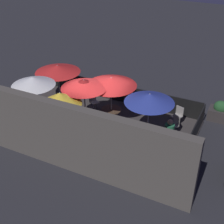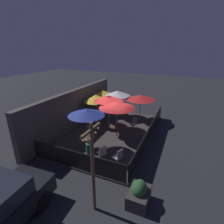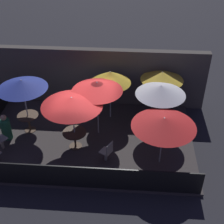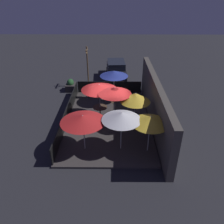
{
  "view_description": "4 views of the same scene",
  "coord_description": "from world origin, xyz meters",
  "px_view_note": "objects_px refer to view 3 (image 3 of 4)",
  "views": [
    {
      "loc": [
        -5.97,
        10.6,
        8.19
      ],
      "look_at": [
        -0.86,
        0.27,
        1.26
      ],
      "focal_mm": 50.0,
      "sensor_mm": 36.0,
      "label": 1
    },
    {
      "loc": [
        -10.02,
        -4.41,
        5.61
      ],
      "look_at": [
        0.88,
        0.37,
        1.24
      ],
      "focal_mm": 28.0,
      "sensor_mm": 36.0,
      "label": 2
    },
    {
      "loc": [
        1.76,
        -9.92,
        8.46
      ],
      "look_at": [
        1.0,
        0.27,
        1.32
      ],
      "focal_mm": 50.0,
      "sensor_mm": 36.0,
      "label": 3
    },
    {
      "loc": [
        12.13,
        0.35,
        7.71
      ],
      "look_at": [
        0.48,
        0.25,
        0.99
      ],
      "focal_mm": 35.0,
      "sensor_mm": 36.0,
      "label": 4
    }
  ],
  "objects_px": {
    "dining_table_0": "(28,118)",
    "patio_chair_0": "(107,151)",
    "patio_umbrella_0": "(22,84)",
    "patio_umbrella_6": "(161,90)",
    "patron_0": "(6,128)",
    "patio_umbrella_2": "(164,122)",
    "patio_umbrella_1": "(72,102)",
    "dining_table_1": "(75,135)",
    "patio_umbrella_4": "(97,86)",
    "patio_umbrella_5": "(110,77)",
    "patio_umbrella_3": "(162,76)"
  },
  "relations": [
    {
      "from": "patio_umbrella_0",
      "to": "patio_umbrella_3",
      "type": "distance_m",
      "value": 5.87
    },
    {
      "from": "patio_umbrella_2",
      "to": "patio_umbrella_6",
      "type": "bearing_deg",
      "value": 90.6
    },
    {
      "from": "patio_umbrella_1",
      "to": "dining_table_1",
      "type": "relative_size",
      "value": 2.49
    },
    {
      "from": "patio_umbrella_6",
      "to": "dining_table_0",
      "type": "xyz_separation_m",
      "value": [
        -5.43,
        -0.38,
        -1.41
      ]
    },
    {
      "from": "patio_umbrella_2",
      "to": "patron_0",
      "type": "distance_m",
      "value": 6.45
    },
    {
      "from": "dining_table_1",
      "to": "patio_chair_0",
      "type": "relative_size",
      "value": 1.04
    },
    {
      "from": "patio_umbrella_2",
      "to": "dining_table_1",
      "type": "bearing_deg",
      "value": 169.05
    },
    {
      "from": "patio_umbrella_0",
      "to": "patio_umbrella_3",
      "type": "relative_size",
      "value": 1.18
    },
    {
      "from": "patio_umbrella_6",
      "to": "patron_0",
      "type": "xyz_separation_m",
      "value": [
        -6.21,
        -0.96,
        -1.52
      ]
    },
    {
      "from": "patio_umbrella_2",
      "to": "patio_umbrella_3",
      "type": "height_order",
      "value": "patio_umbrella_3"
    },
    {
      "from": "patio_umbrella_0",
      "to": "dining_table_0",
      "type": "bearing_deg",
      "value": 0.0
    },
    {
      "from": "patio_chair_0",
      "to": "patron_0",
      "type": "height_order",
      "value": "patron_0"
    },
    {
      "from": "patio_umbrella_5",
      "to": "patio_umbrella_4",
      "type": "bearing_deg",
      "value": -109.21
    },
    {
      "from": "patio_umbrella_0",
      "to": "patio_umbrella_5",
      "type": "xyz_separation_m",
      "value": [
        3.37,
        1.24,
        -0.23
      ]
    },
    {
      "from": "patio_umbrella_5",
      "to": "patron_0",
      "type": "relative_size",
      "value": 1.99
    },
    {
      "from": "patio_umbrella_4",
      "to": "patron_0",
      "type": "relative_size",
      "value": 2.13
    },
    {
      "from": "patio_umbrella_0",
      "to": "patron_0",
      "type": "bearing_deg",
      "value": -143.13
    },
    {
      "from": "patio_umbrella_0",
      "to": "dining_table_1",
      "type": "xyz_separation_m",
      "value": [
        2.13,
        -0.91,
        -1.68
      ]
    },
    {
      "from": "patio_umbrella_4",
      "to": "patio_umbrella_6",
      "type": "bearing_deg",
      "value": 7.65
    },
    {
      "from": "patio_umbrella_3",
      "to": "patio_chair_0",
      "type": "xyz_separation_m",
      "value": [
        -2.11,
        -3.44,
        -1.41
      ]
    },
    {
      "from": "patio_umbrella_0",
      "to": "patron_0",
      "type": "distance_m",
      "value": 2.01
    },
    {
      "from": "dining_table_0",
      "to": "patio_chair_0",
      "type": "relative_size",
      "value": 0.98
    },
    {
      "from": "patio_umbrella_3",
      "to": "patio_umbrella_2",
      "type": "bearing_deg",
      "value": -92.2
    },
    {
      "from": "patio_umbrella_1",
      "to": "patio_umbrella_6",
      "type": "height_order",
      "value": "patio_umbrella_1"
    },
    {
      "from": "patio_umbrella_0",
      "to": "patio_umbrella_4",
      "type": "relative_size",
      "value": 1.0
    },
    {
      "from": "patio_chair_0",
      "to": "patio_umbrella_3",
      "type": "bearing_deg",
      "value": -92.89
    },
    {
      "from": "patio_umbrella_3",
      "to": "dining_table_0",
      "type": "distance_m",
      "value": 6.0
    },
    {
      "from": "patio_umbrella_5",
      "to": "patio_umbrella_6",
      "type": "distance_m",
      "value": 2.24
    },
    {
      "from": "patio_umbrella_4",
      "to": "patio_chair_0",
      "type": "bearing_deg",
      "value": -72.76
    },
    {
      "from": "patio_umbrella_5",
      "to": "patio_chair_0",
      "type": "height_order",
      "value": "patio_umbrella_5"
    },
    {
      "from": "patio_chair_0",
      "to": "dining_table_1",
      "type": "bearing_deg",
      "value": -0.0
    },
    {
      "from": "patio_umbrella_5",
      "to": "dining_table_0",
      "type": "xyz_separation_m",
      "value": [
        -3.37,
        -1.24,
        -1.43
      ]
    },
    {
      "from": "patio_umbrella_0",
      "to": "patio_chair_0",
      "type": "xyz_separation_m",
      "value": [
        3.47,
        -1.64,
        -1.78
      ]
    },
    {
      "from": "patron_0",
      "to": "patio_chair_0",
      "type": "bearing_deg",
      "value": 93.92
    },
    {
      "from": "patio_umbrella_3",
      "to": "patio_umbrella_6",
      "type": "relative_size",
      "value": 0.94
    },
    {
      "from": "patio_umbrella_1",
      "to": "patio_umbrella_5",
      "type": "height_order",
      "value": "patio_umbrella_1"
    },
    {
      "from": "patio_umbrella_4",
      "to": "dining_table_0",
      "type": "height_order",
      "value": "patio_umbrella_4"
    },
    {
      "from": "patio_umbrella_1",
      "to": "patio_umbrella_4",
      "type": "height_order",
      "value": "patio_umbrella_4"
    },
    {
      "from": "dining_table_1",
      "to": "patron_0",
      "type": "distance_m",
      "value": 2.92
    },
    {
      "from": "patio_umbrella_4",
      "to": "patio_umbrella_5",
      "type": "xyz_separation_m",
      "value": [
        0.42,
        1.19,
        -0.23
      ]
    },
    {
      "from": "patio_umbrella_6",
      "to": "patron_0",
      "type": "bearing_deg",
      "value": -171.21
    },
    {
      "from": "patio_umbrella_0",
      "to": "dining_table_1",
      "type": "relative_size",
      "value": 2.62
    },
    {
      "from": "dining_table_1",
      "to": "patron_0",
      "type": "height_order",
      "value": "patron_0"
    },
    {
      "from": "patio_umbrella_2",
      "to": "patio_umbrella_3",
      "type": "xyz_separation_m",
      "value": [
        0.13,
        3.35,
        0.01
      ]
    },
    {
      "from": "dining_table_0",
      "to": "patio_umbrella_1",
      "type": "bearing_deg",
      "value": -23.13
    },
    {
      "from": "patio_umbrella_1",
      "to": "dining_table_1",
      "type": "xyz_separation_m",
      "value": [
        -0.0,
        0.0,
        -1.57
      ]
    },
    {
      "from": "patio_umbrella_6",
      "to": "patio_umbrella_4",
      "type": "bearing_deg",
      "value": -172.35
    },
    {
      "from": "dining_table_0",
      "to": "patio_umbrella_3",
      "type": "bearing_deg",
      "value": 17.85
    },
    {
      "from": "patio_chair_0",
      "to": "patron_0",
      "type": "bearing_deg",
      "value": 14.63
    },
    {
      "from": "patio_umbrella_2",
      "to": "patio_chair_0",
      "type": "distance_m",
      "value": 2.43
    }
  ]
}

